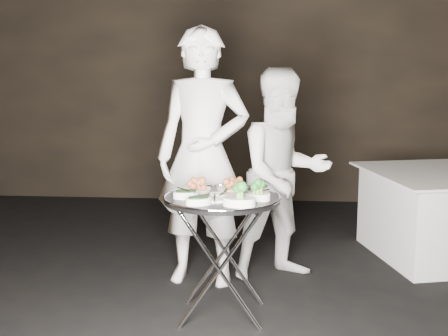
# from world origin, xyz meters

# --- Properties ---
(floor) EXTENTS (6.00, 7.00, 0.05)m
(floor) POSITION_xyz_m (0.00, 0.00, -0.03)
(floor) COLOR black
(floor) RESTS_ON ground
(wall_back) EXTENTS (6.00, 0.05, 3.00)m
(wall_back) POSITION_xyz_m (0.00, 3.52, 1.50)
(wall_back) COLOR black
(wall_back) RESTS_ON floor
(tray_stand) EXTENTS (0.53, 0.45, 0.78)m
(tray_stand) POSITION_xyz_m (-0.00, 0.14, 0.44)
(tray_stand) COLOR silver
(tray_stand) RESTS_ON floor
(serving_tray) EXTENTS (0.74, 0.74, 0.04)m
(serving_tray) POSITION_xyz_m (-0.00, 0.14, 0.78)
(serving_tray) COLOR black
(serving_tray) RESTS_ON tray_stand
(potato_plate_a) EXTENTS (0.21, 0.21, 0.08)m
(potato_plate_a) POSITION_xyz_m (-0.19, 0.29, 0.83)
(potato_plate_a) COLOR beige
(potato_plate_a) RESTS_ON serving_tray
(potato_plate_b) EXTENTS (0.21, 0.21, 0.08)m
(potato_plate_b) POSITION_xyz_m (0.05, 0.35, 0.83)
(potato_plate_b) COLOR beige
(potato_plate_b) RESTS_ON serving_tray
(greens_bowl) EXTENTS (0.12, 0.12, 0.07)m
(greens_bowl) POSITION_xyz_m (0.24, 0.26, 0.83)
(greens_bowl) COLOR white
(greens_bowl) RESTS_ON serving_tray
(asparagus_plate_a) EXTENTS (0.19, 0.13, 0.04)m
(asparagus_plate_a) POSITION_xyz_m (0.01, 0.16, 0.81)
(asparagus_plate_a) COLOR white
(asparagus_plate_a) RESTS_ON serving_tray
(asparagus_plate_b) EXTENTS (0.17, 0.10, 0.03)m
(asparagus_plate_b) POSITION_xyz_m (-0.04, -0.00, 0.81)
(asparagus_plate_b) COLOR white
(asparagus_plate_b) RESTS_ON serving_tray
(spinach_bowl_a) EXTENTS (0.18, 0.14, 0.07)m
(spinach_bowl_a) POSITION_xyz_m (-0.22, 0.08, 0.82)
(spinach_bowl_a) COLOR white
(spinach_bowl_a) RESTS_ON serving_tray
(spinach_bowl_b) EXTENTS (0.19, 0.16, 0.06)m
(spinach_bowl_b) POSITION_xyz_m (-0.12, -0.08, 0.82)
(spinach_bowl_b) COLOR white
(spinach_bowl_b) RESTS_ON serving_tray
(broccoli_bowl_a) EXTENTS (0.21, 0.18, 0.07)m
(broccoli_bowl_a) POSITION_xyz_m (0.22, 0.08, 0.83)
(broccoli_bowl_a) COLOR white
(broccoli_bowl_a) RESTS_ON serving_tray
(broccoli_bowl_b) EXTENTS (0.22, 0.18, 0.08)m
(broccoli_bowl_b) POSITION_xyz_m (0.12, -0.09, 0.83)
(broccoli_bowl_b) COLOR white
(broccoli_bowl_b) RESTS_ON serving_tray
(serving_utensils) EXTENTS (0.59, 0.42, 0.01)m
(serving_utensils) POSITION_xyz_m (0.02, 0.21, 0.84)
(serving_utensils) COLOR silver
(serving_utensils) RESTS_ON serving_tray
(waiter_left) EXTENTS (0.74, 0.54, 1.88)m
(waiter_left) POSITION_xyz_m (-0.20, 0.79, 0.94)
(waiter_left) COLOR white
(waiter_left) RESTS_ON floor
(waiter_right) EXTENTS (0.95, 0.87, 1.58)m
(waiter_right) POSITION_xyz_m (0.40, 0.93, 0.79)
(waiter_right) COLOR white
(waiter_right) RESTS_ON floor
(dining_table) EXTENTS (1.27, 1.27, 0.72)m
(dining_table) POSITION_xyz_m (1.78, 1.52, 0.36)
(dining_table) COLOR silver
(dining_table) RESTS_ON floor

